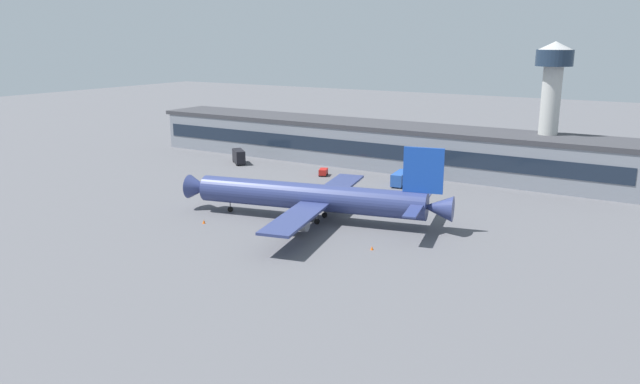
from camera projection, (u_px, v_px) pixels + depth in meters
ground_plane at (241, 214)px, 128.78m from camera, size 600.00×600.00×0.00m
terminal_building at (371, 144)px, 177.50m from camera, size 146.38×17.80×12.37m
airliner at (314, 197)px, 122.98m from camera, size 56.31×48.43×16.28m
control_tower at (551, 97)px, 152.14m from camera, size 9.01×9.01×35.42m
fuel_truck at (401, 178)px, 153.52m from camera, size 3.87×8.69×3.35m
catering_truck at (239, 156)px, 179.56m from camera, size 7.17×6.64×4.15m
baggage_tug at (323, 172)px, 164.17m from camera, size 3.17×4.08×1.85m
traffic_cone_0 at (204, 222)px, 121.84m from camera, size 0.59×0.59×0.74m
traffic_cone_1 at (372, 248)px, 106.62m from camera, size 0.54×0.54×0.68m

